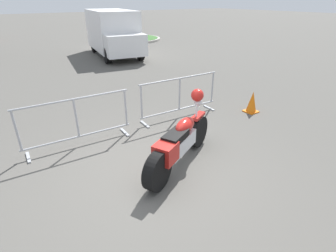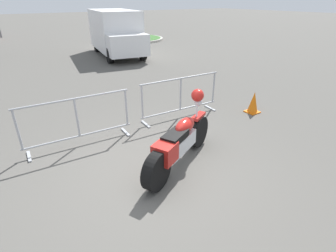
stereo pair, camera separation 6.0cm
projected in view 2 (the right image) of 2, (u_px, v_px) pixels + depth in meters
name	position (u px, v px, depth m)	size (l,w,h in m)	color
ground_plane	(155.00, 170.00, 4.89)	(120.00, 120.00, 0.00)	#54514C
motorcycle	(180.00, 141.00, 4.85)	(2.15, 1.19, 1.31)	black
crowd_barrier_near	(78.00, 121.00, 5.52)	(2.32, 0.55, 1.07)	#9EA0A5
crowd_barrier_far	(180.00, 97.00, 6.86)	(2.32, 0.55, 1.07)	#9EA0A5
delivery_van	(116.00, 32.00, 14.12)	(2.73, 5.25, 2.31)	white
planter_island	(132.00, 35.00, 19.95)	(4.34, 4.34, 1.22)	#ADA89E
traffic_cone	(253.00, 103.00, 7.22)	(0.34, 0.34, 0.59)	orange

